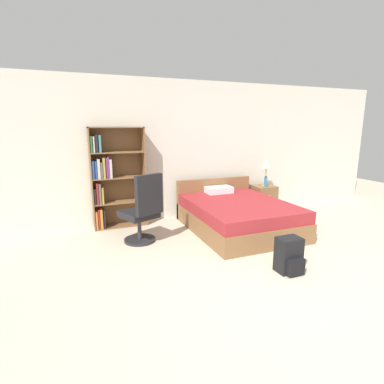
{
  "coord_description": "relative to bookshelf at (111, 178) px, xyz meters",
  "views": [
    {
      "loc": [
        -2.11,
        -2.22,
        1.75
      ],
      "look_at": [
        -0.45,
        1.98,
        0.76
      ],
      "focal_mm": 28.0,
      "sensor_mm": 36.0,
      "label": 1
    }
  ],
  "objects": [
    {
      "name": "table_lamp",
      "position": [
        3.08,
        -0.14,
        0.11
      ],
      "size": [
        0.22,
        0.22,
        0.55
      ],
      "color": "tan",
      "rests_on": "nightstand"
    },
    {
      "name": "bookshelf",
      "position": [
        0.0,
        0.0,
        0.0
      ],
      "size": [
        0.92,
        0.29,
        1.75
      ],
      "color": "brown",
      "rests_on": "ground_plane"
    },
    {
      "name": "ground_plane",
      "position": [
        1.54,
        -3.04,
        -0.87
      ],
      "size": [
        14.0,
        14.0,
        0.0
      ],
      "primitive_type": "plane",
      "color": "beige"
    },
    {
      "name": "bed",
      "position": [
        1.97,
        -0.9,
        -0.62
      ],
      "size": [
        1.55,
        2.0,
        0.75
      ],
      "color": "brown",
      "rests_on": "ground_plane"
    },
    {
      "name": "backpack_black",
      "position": [
        1.78,
        -2.53,
        -0.67
      ],
      "size": [
        0.29,
        0.28,
        0.44
      ],
      "color": "black",
      "rests_on": "ground_plane"
    },
    {
      "name": "wall_back",
      "position": [
        1.54,
        0.19,
        0.43
      ],
      "size": [
        9.0,
        0.06,
        2.6
      ],
      "color": "silver",
      "rests_on": "ground_plane"
    },
    {
      "name": "water_bottle",
      "position": [
        3.03,
        -0.22,
        -0.23
      ],
      "size": [
        0.06,
        0.06,
        0.23
      ],
      "color": "teal",
      "rests_on": "nightstand"
    },
    {
      "name": "nightstand",
      "position": [
        3.07,
        -0.12,
        -0.6
      ],
      "size": [
        0.44,
        0.42,
        0.54
      ],
      "color": "brown",
      "rests_on": "ground_plane"
    },
    {
      "name": "office_chair",
      "position": [
        0.33,
        -0.96,
        -0.38
      ],
      "size": [
        0.64,
        0.69,
        1.08
      ],
      "color": "#232326",
      "rests_on": "ground_plane"
    }
  ]
}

